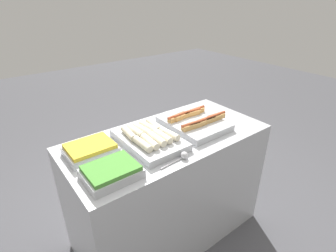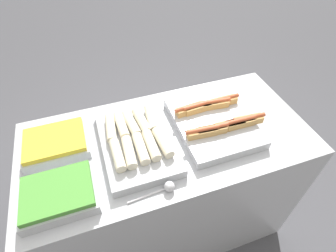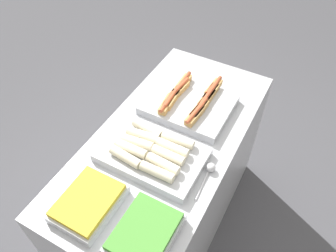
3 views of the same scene
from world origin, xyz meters
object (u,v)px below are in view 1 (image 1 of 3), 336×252
(tray_side_back, at_px, (90,150))
(tray_hotdogs, at_px, (194,122))
(tray_side_front, at_px, (111,172))
(serving_spoon_near, at_px, (182,156))
(tray_wraps, at_px, (149,138))

(tray_side_back, bearing_deg, tray_hotdogs, -7.86)
(tray_side_front, height_order, tray_side_back, same)
(serving_spoon_near, bearing_deg, tray_wraps, 100.81)
(tray_hotdogs, distance_m, tray_wraps, 0.41)
(tray_side_front, bearing_deg, tray_side_back, 90.00)
(tray_hotdogs, height_order, tray_side_back, tray_hotdogs)
(tray_side_front, bearing_deg, serving_spoon_near, -13.67)
(tray_hotdogs, height_order, serving_spoon_near, tray_hotdogs)
(tray_side_front, relative_size, serving_spoon_near, 1.44)
(tray_hotdogs, bearing_deg, tray_side_front, -167.00)
(tray_hotdogs, xyz_separation_m, tray_side_front, (-0.78, -0.18, -0.00))
(tray_wraps, height_order, tray_side_back, tray_wraps)
(tray_hotdogs, relative_size, tray_wraps, 0.93)
(tray_side_front, height_order, serving_spoon_near, tray_side_front)
(tray_side_back, xyz_separation_m, serving_spoon_near, (0.42, -0.39, -0.02))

